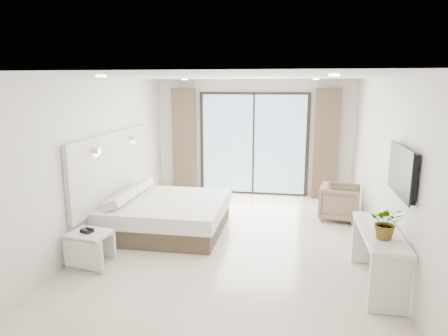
% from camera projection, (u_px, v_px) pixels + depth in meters
% --- Properties ---
extents(ground, '(6.20, 6.20, 0.00)m').
position_uv_depth(ground, '(234.00, 242.00, 6.66)').
color(ground, beige).
rests_on(ground, ground).
extents(room_shell, '(4.62, 6.22, 2.72)m').
position_uv_depth(room_shell, '(230.00, 142.00, 7.10)').
color(room_shell, silver).
rests_on(room_shell, ground).
extents(bed, '(2.04, 1.94, 0.71)m').
position_uv_depth(bed, '(166.00, 215.00, 7.14)').
color(bed, brown).
rests_on(bed, ground).
extents(nightstand, '(0.62, 0.54, 0.51)m').
position_uv_depth(nightstand, '(90.00, 249.00, 5.75)').
color(nightstand, silver).
rests_on(nightstand, ground).
extents(phone, '(0.19, 0.17, 0.05)m').
position_uv_depth(phone, '(87.00, 231.00, 5.70)').
color(phone, black).
rests_on(phone, nightstand).
extents(console_desk, '(0.47, 1.50, 0.77)m').
position_uv_depth(console_desk, '(379.00, 246.00, 5.12)').
color(console_desk, silver).
rests_on(console_desk, ground).
extents(plant, '(0.46, 0.49, 0.32)m').
position_uv_depth(plant, '(386.00, 226.00, 4.76)').
color(plant, '#33662D').
rests_on(plant, console_desk).
extents(armchair, '(0.79, 0.83, 0.75)m').
position_uv_depth(armchair, '(340.00, 201.00, 7.73)').
color(armchair, '#7D6851').
rests_on(armchair, ground).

